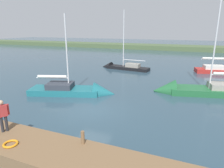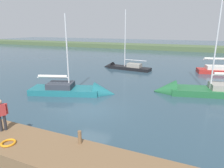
% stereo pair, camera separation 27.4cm
% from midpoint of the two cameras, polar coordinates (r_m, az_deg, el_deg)
% --- Properties ---
extents(ground_plane, '(200.00, 200.00, 0.00)m').
position_cam_midpoint_polar(ground_plane, '(14.75, -6.62, -7.46)').
color(ground_plane, '#2D4756').
extents(far_shoreline, '(180.00, 8.00, 2.40)m').
position_cam_midpoint_polar(far_shoreline, '(59.85, 16.02, 9.45)').
color(far_shoreline, '#4C603D').
rests_on(far_shoreline, ground_plane).
extents(dock_pier, '(23.15, 2.40, 0.72)m').
position_cam_midpoint_polar(dock_pier, '(10.45, -23.00, -16.78)').
color(dock_pier, brown).
rests_on(dock_pier, ground_plane).
extents(mooring_post_near, '(0.16, 0.16, 0.61)m').
position_cam_midpoint_polar(mooring_post_near, '(9.36, -9.21, -14.85)').
color(mooring_post_near, brown).
rests_on(mooring_post_near, dock_pier).
extents(life_ring_buoy, '(0.66, 0.66, 0.10)m').
position_cam_midpoint_polar(life_ring_buoy, '(10.40, -27.70, -14.90)').
color(life_ring_buoy, orange).
rests_on(life_ring_buoy, dock_pier).
extents(sailboat_far_right, '(7.96, 4.47, 8.00)m').
position_cam_midpoint_polar(sailboat_far_right, '(18.49, -9.99, -2.43)').
color(sailboat_far_right, '#1E6B75').
rests_on(sailboat_far_right, ground_plane).
extents(sailboat_near_dock, '(7.57, 2.55, 9.04)m').
position_cam_midpoint_polar(sailboat_near_dock, '(29.59, 2.45, 4.63)').
color(sailboat_near_dock, black).
rests_on(sailboat_near_dock, ground_plane).
extents(sailboat_far_left, '(9.49, 4.34, 11.83)m').
position_cam_midpoint_polar(sailboat_far_left, '(19.76, 22.68, -2.01)').
color(sailboat_far_left, '#236638').
rests_on(sailboat_far_left, ground_plane).
extents(person_on_dock, '(0.42, 0.55, 1.67)m').
position_cam_midpoint_polar(person_on_dock, '(11.38, -29.39, -7.43)').
color(person_on_dock, '#28282D').
rests_on(person_on_dock, dock_pier).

